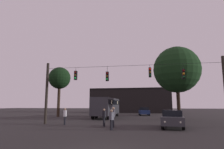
{
  "coord_description": "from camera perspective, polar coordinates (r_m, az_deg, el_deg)",
  "views": [
    {
      "loc": [
        1.95,
        -8.39,
        1.96
      ],
      "look_at": [
        -1.6,
        10.59,
        4.93
      ],
      "focal_mm": 31.74,
      "sensor_mm": 36.0,
      "label": 1
    }
  ],
  "objects": [
    {
      "name": "pedestrian_crossing_center",
      "position": [
        18.82,
        -2.3,
        -11.95
      ],
      "size": [
        0.26,
        0.38,
        1.62
      ],
      "color": "black",
      "rests_on": "ground"
    },
    {
      "name": "car_far_left",
      "position": [
        38.46,
        9.18,
        -10.38
      ],
      "size": [
        2.3,
        4.49,
        1.52
      ],
      "color": "navy",
      "rests_on": "ground"
    },
    {
      "name": "corner_building",
      "position": [
        53.24,
        5.43,
        -7.51
      ],
      "size": [
        20.32,
        8.21,
        6.17
      ],
      "color": "black",
      "rests_on": "ground"
    },
    {
      "name": "car_near_right",
      "position": [
        18.38,
        17.02,
        -12.01
      ],
      "size": [
        2.25,
        4.47,
        1.52
      ],
      "color": "#2D2D33",
      "rests_on": "ground"
    },
    {
      "name": "pedestrian_near_bus",
      "position": [
        20.76,
        -13.4,
        -11.38
      ],
      "size": [
        0.3,
        0.4,
        1.64
      ],
      "color": "black",
      "rests_on": "ground"
    },
    {
      "name": "pedestrian_crossing_left",
      "position": [
        17.97,
        0.39,
        -11.77
      ],
      "size": [
        0.25,
        0.37,
        1.77
      ],
      "color": "black",
      "rests_on": "ground"
    },
    {
      "name": "tree_behind_building",
      "position": [
        35.48,
        -14.87,
        -1.11
      ],
      "size": [
        3.76,
        3.76,
        8.46
      ],
      "color": "#2D2116",
      "rests_on": "ground"
    },
    {
      "name": "city_bus",
      "position": [
        31.64,
        -1.55,
        -8.92
      ],
      "size": [
        2.7,
        11.04,
        3.0
      ],
      "color": "#2D2D33",
      "rests_on": "ground"
    },
    {
      "name": "pedestrian_crossing_right",
      "position": [
        15.97,
        -0.14,
        -12.55
      ],
      "size": [
        0.36,
        0.42,
        1.6
      ],
      "color": "black",
      "rests_on": "ground"
    },
    {
      "name": "tree_left_silhouette",
      "position": [
        28.75,
        18.17,
        1.31
      ],
      "size": [
        6.37,
        6.37,
        9.97
      ],
      "color": "black",
      "rests_on": "ground"
    },
    {
      "name": "ground_plane",
      "position": [
        33.01,
        7.34,
        -12.09
      ],
      "size": [
        168.0,
        168.0,
        0.0
      ],
      "primitive_type": "plane",
      "color": "black",
      "rests_on": "ground"
    },
    {
      "name": "overhead_signal_span",
      "position": [
        19.62,
        4.76,
        -3.51
      ],
      "size": [
        17.81,
        0.44,
        6.45
      ],
      "color": "black",
      "rests_on": "ground"
    }
  ]
}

